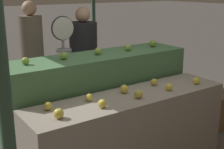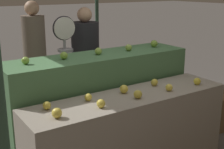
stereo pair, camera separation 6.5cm
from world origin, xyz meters
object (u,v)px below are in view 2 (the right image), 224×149
at_px(person_vendor_at_scale, 86,55).
at_px(person_customer_left, 34,47).
at_px(wooden_crate_side, 218,109).
at_px(produce_scale, 65,47).

relative_size(person_vendor_at_scale, person_customer_left, 0.95).
bearing_deg(wooden_crate_side, person_customer_left, 132.05).
distance_m(person_vendor_at_scale, wooden_crate_side, 2.01).
xyz_separation_m(produce_scale, person_vendor_at_scale, (0.44, 0.25, -0.20)).
distance_m(person_vendor_at_scale, person_customer_left, 0.86).
bearing_deg(person_vendor_at_scale, person_customer_left, -72.64).
xyz_separation_m(produce_scale, wooden_crate_side, (1.77, -1.09, -0.88)).
distance_m(produce_scale, person_customer_left, 0.97).
relative_size(produce_scale, person_vendor_at_scale, 0.95).
bearing_deg(person_customer_left, produce_scale, 117.23).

